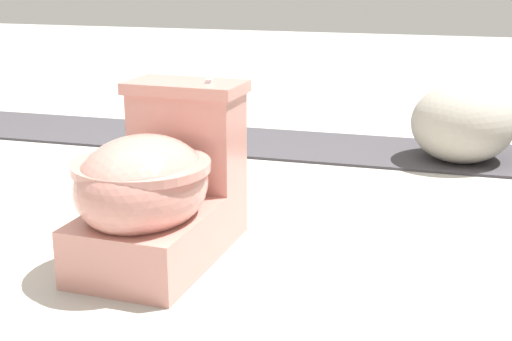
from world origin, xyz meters
TOP-DOWN VIEW (x-y plane):
  - ground_plane at (0.00, 0.00)m, footprint 14.00×14.00m
  - gravel_strip at (-1.36, 0.50)m, footprint 0.56×8.00m
  - toilet at (0.06, 0.16)m, footprint 0.65×0.41m
  - boulder_near at (-1.30, 1.02)m, footprint 0.64×0.63m

SIDE VIEW (x-z plane):
  - ground_plane at x=0.00m, z-range 0.00..0.00m
  - gravel_strip at x=-1.36m, z-range 0.00..0.01m
  - boulder_near at x=-1.30m, z-range 0.00..0.36m
  - toilet at x=0.06m, z-range -0.04..0.48m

